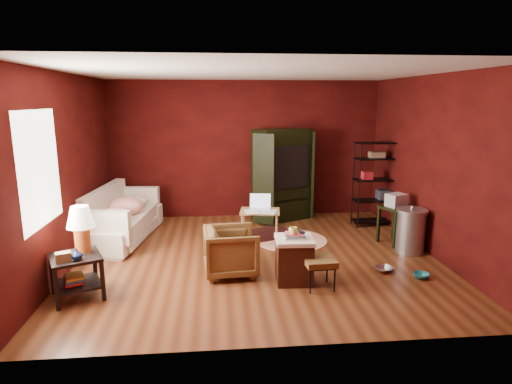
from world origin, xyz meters
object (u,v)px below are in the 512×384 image
sofa (122,217)px  hamper (294,259)px  tv_armoire (282,173)px  side_table (78,243)px  wire_shelving (376,180)px  laptop_desk (260,214)px  armchair (231,249)px

sofa → hamper: size_ratio=2.95×
hamper → tv_armoire: size_ratio=0.38×
tv_armoire → side_table: bearing=-158.3°
side_table → wire_shelving: bearing=28.9°
laptop_desk → armchair: bearing=-104.2°
hamper → laptop_desk: 1.70m
sofa → wire_shelving: bearing=-74.6°
sofa → armchair: bearing=-122.9°
hamper → tv_armoire: 3.15m
hamper → laptop_desk: (-0.29, 1.66, 0.19)m
sofa → wire_shelving: (4.70, 0.46, 0.49)m
armchair → hamper: 0.90m
side_table → laptop_desk: side_table is taller
side_table → tv_armoire: 4.43m
side_table → tv_armoire: (3.04, 3.22, 0.28)m
armchair → hamper: size_ratio=1.05×
hamper → wire_shelving: wire_shelving is taller
hamper → tv_armoire: (0.30, 3.07, 0.64)m
tv_armoire → wire_shelving: size_ratio=1.13×
sofa → wire_shelving: size_ratio=1.27×
sofa → wire_shelving: wire_shelving is taller
sofa → laptop_desk: bearing=-88.8°
wire_shelving → side_table: bearing=-154.5°
laptop_desk → tv_armoire: tv_armoire is taller
tv_armoire → wire_shelving: bearing=-43.6°
hamper → wire_shelving: (2.03, 2.49, 0.58)m
side_table → laptop_desk: size_ratio=1.38×
laptop_desk → hamper: bearing=-72.0°
side_table → hamper: side_table is taller
side_table → hamper: bearing=3.1°
armchair → side_table: bearing=99.8°
sofa → side_table: size_ratio=1.83×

